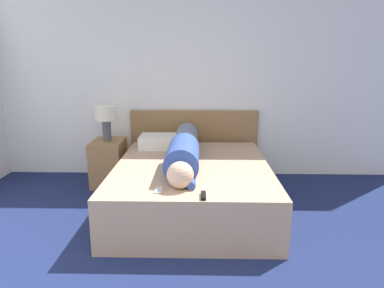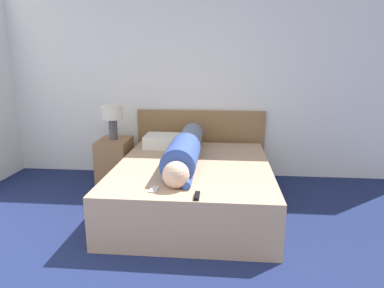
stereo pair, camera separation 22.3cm
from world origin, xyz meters
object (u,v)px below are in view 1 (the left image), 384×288
tv_remote (203,196)px  pillow_near_headboard (166,141)px  nightstand (109,163)px  table_lamp (106,117)px  person_lying (184,150)px  cell_phone (159,190)px  bed (192,186)px

tv_remote → pillow_near_headboard: bearing=106.0°
nightstand → table_lamp: 0.58m
person_lying → cell_phone: (-0.18, -0.76, -0.14)m
bed → tv_remote: 0.91m
bed → table_lamp: (-1.06, 0.69, 0.62)m
table_lamp → pillow_near_headboard: 0.79m
cell_phone → table_lamp: bearing=119.1°
bed → pillow_near_headboard: 0.82m
person_lying → table_lamp: bearing=145.4°
table_lamp → cell_phone: size_ratio=3.28×
bed → cell_phone: bearing=-109.3°
nightstand → tv_remote: (1.17, -1.55, 0.21)m
table_lamp → pillow_near_headboard: size_ratio=0.67×
nightstand → table_lamp: size_ratio=1.32×
bed → cell_phone: (-0.26, -0.75, 0.25)m
tv_remote → person_lying: bearing=102.2°
bed → tv_remote: (0.11, -0.86, 0.25)m
pillow_near_headboard → tv_remote: bearing=-74.0°
tv_remote → nightstand: bearing=126.9°
person_lying → cell_phone: bearing=-102.9°
nightstand → table_lamp: table_lamp is taller
nightstand → tv_remote: nightstand is taller
person_lying → pillow_near_headboard: 0.71m
pillow_near_headboard → cell_phone: pillow_near_headboard is taller
bed → person_lying: bearing=167.7°
tv_remote → cell_phone: tv_remote is taller
bed → nightstand: (-1.06, 0.69, 0.04)m
tv_remote → table_lamp: bearing=126.9°
pillow_near_headboard → cell_phone: (0.07, -1.43, -0.07)m
table_lamp → person_lying: size_ratio=0.25×
tv_remote → cell_phone: 0.39m
nightstand → cell_phone: 1.66m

